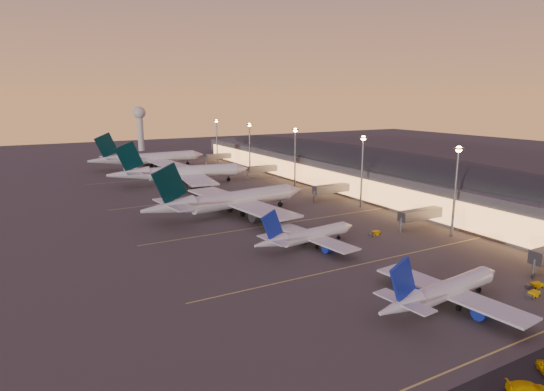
{
  "coord_description": "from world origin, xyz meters",
  "views": [
    {
      "loc": [
        -70.02,
        -84.08,
        38.97
      ],
      "look_at": [
        2.0,
        45.0,
        7.0
      ],
      "focal_mm": 30.0,
      "sensor_mm": 36.0,
      "label": 1
    }
  ],
  "objects_px": {
    "airliner_narrow_north": "(307,236)",
    "baggage_tug_c": "(374,233)",
    "airliner_wide_mid": "(182,173)",
    "baggage_tug_b": "(533,295)",
    "airliner_narrow_south": "(444,291)",
    "baggage_tug_a": "(534,285)",
    "radar_tower": "(140,121)",
    "airliner_wide_far": "(149,159)",
    "service_van_b": "(529,389)",
    "airliner_wide_near": "(230,201)"
  },
  "relations": [
    {
      "from": "baggage_tug_c",
      "to": "airliner_wide_far",
      "type": "bearing_deg",
      "value": 89.75
    },
    {
      "from": "airliner_wide_mid",
      "to": "airliner_wide_near",
      "type": "bearing_deg",
      "value": -86.99
    },
    {
      "from": "airliner_wide_mid",
      "to": "baggage_tug_b",
      "type": "relative_size",
      "value": 17.91
    },
    {
      "from": "airliner_wide_near",
      "to": "service_van_b",
      "type": "bearing_deg",
      "value": -99.15
    },
    {
      "from": "airliner_wide_far",
      "to": "baggage_tug_a",
      "type": "bearing_deg",
      "value": -85.99
    },
    {
      "from": "baggage_tug_b",
      "to": "baggage_tug_c",
      "type": "distance_m",
      "value": 47.22
    },
    {
      "from": "airliner_narrow_south",
      "to": "airliner_wide_mid",
      "type": "distance_m",
      "value": 144.95
    },
    {
      "from": "airliner_wide_far",
      "to": "baggage_tug_b",
      "type": "distance_m",
      "value": 207.62
    },
    {
      "from": "radar_tower",
      "to": "airliner_wide_near",
      "type": "bearing_deg",
      "value": -95.48
    },
    {
      "from": "airliner_wide_far",
      "to": "service_van_b",
      "type": "bearing_deg",
      "value": -95.61
    },
    {
      "from": "radar_tower",
      "to": "airliner_narrow_north",
      "type": "bearing_deg",
      "value": -93.63
    },
    {
      "from": "airliner_wide_far",
      "to": "baggage_tug_a",
      "type": "distance_m",
      "value": 205.69
    },
    {
      "from": "radar_tower",
      "to": "baggage_tug_b",
      "type": "distance_m",
      "value": 296.65
    },
    {
      "from": "baggage_tug_a",
      "to": "service_van_b",
      "type": "relative_size",
      "value": 0.64
    },
    {
      "from": "airliner_wide_mid",
      "to": "baggage_tug_c",
      "type": "xyz_separation_m",
      "value": [
        23.68,
        -103.23,
        -4.8
      ]
    },
    {
      "from": "airliner_narrow_south",
      "to": "baggage_tug_c",
      "type": "relative_size",
      "value": 8.83
    },
    {
      "from": "baggage_tug_b",
      "to": "baggage_tug_c",
      "type": "relative_size",
      "value": 0.91
    },
    {
      "from": "service_van_b",
      "to": "airliner_narrow_south",
      "type": "bearing_deg",
      "value": 12.66
    },
    {
      "from": "airliner_narrow_south",
      "to": "radar_tower",
      "type": "bearing_deg",
      "value": 81.63
    },
    {
      "from": "airliner_narrow_north",
      "to": "airliner_wide_mid",
      "type": "xyz_separation_m",
      "value": [
        -0.71,
        102.74,
        2.23
      ]
    },
    {
      "from": "airliner_wide_mid",
      "to": "radar_tower",
      "type": "xyz_separation_m",
      "value": [
        16.45,
        145.35,
        16.56
      ]
    },
    {
      "from": "airliner_narrow_south",
      "to": "airliner_wide_mid",
      "type": "xyz_separation_m",
      "value": [
        -3.49,
        144.9,
        2.08
      ]
    },
    {
      "from": "baggage_tug_c",
      "to": "service_van_b",
      "type": "height_order",
      "value": "service_van_b"
    },
    {
      "from": "airliner_wide_far",
      "to": "baggage_tug_b",
      "type": "height_order",
      "value": "airliner_wide_far"
    },
    {
      "from": "airliner_wide_mid",
      "to": "service_van_b",
      "type": "relative_size",
      "value": 11.31
    },
    {
      "from": "airliner_wide_mid",
      "to": "airliner_wide_far",
      "type": "bearing_deg",
      "value": 96.56
    },
    {
      "from": "airliner_wide_far",
      "to": "baggage_tug_a",
      "type": "height_order",
      "value": "airliner_wide_far"
    },
    {
      "from": "airliner_narrow_north",
      "to": "airliner_narrow_south",
      "type": "bearing_deg",
      "value": -93.1
    },
    {
      "from": "airliner_narrow_south",
      "to": "airliner_narrow_north",
      "type": "height_order",
      "value": "airliner_narrow_south"
    },
    {
      "from": "airliner_narrow_south",
      "to": "baggage_tug_a",
      "type": "bearing_deg",
      "value": -12.87
    },
    {
      "from": "airliner_wide_far",
      "to": "baggage_tug_b",
      "type": "xyz_separation_m",
      "value": [
        23.37,
        -206.24,
        -4.93
      ]
    },
    {
      "from": "radar_tower",
      "to": "service_van_b",
      "type": "relative_size",
      "value": 5.69
    },
    {
      "from": "baggage_tug_a",
      "to": "service_van_b",
      "type": "xyz_separation_m",
      "value": [
        -35.01,
        -20.55,
        0.36
      ]
    },
    {
      "from": "airliner_wide_near",
      "to": "airliner_narrow_south",
      "type": "bearing_deg",
      "value": -92.33
    },
    {
      "from": "airliner_wide_mid",
      "to": "baggage_tug_b",
      "type": "xyz_separation_m",
      "value": [
        23.02,
        -150.45,
        -4.84
      ]
    },
    {
      "from": "baggage_tug_a",
      "to": "baggage_tug_c",
      "type": "xyz_separation_m",
      "value": [
        -4.13,
        44.67,
        0.05
      ]
    },
    {
      "from": "airliner_wide_near",
      "to": "baggage_tug_c",
      "type": "xyz_separation_m",
      "value": [
        27.14,
        -41.15,
        -4.54
      ]
    },
    {
      "from": "radar_tower",
      "to": "service_van_b",
      "type": "bearing_deg",
      "value": -94.31
    },
    {
      "from": "airliner_narrow_north",
      "to": "airliner_wide_near",
      "type": "distance_m",
      "value": 40.92
    },
    {
      "from": "baggage_tug_b",
      "to": "service_van_b",
      "type": "height_order",
      "value": "service_van_b"
    },
    {
      "from": "airliner_narrow_north",
      "to": "baggage_tug_c",
      "type": "relative_size",
      "value": 8.41
    },
    {
      "from": "airliner_narrow_north",
      "to": "radar_tower",
      "type": "bearing_deg",
      "value": 79.49
    },
    {
      "from": "airliner_wide_far",
      "to": "radar_tower",
      "type": "distance_m",
      "value": 92.6
    },
    {
      "from": "airliner_narrow_north",
      "to": "baggage_tug_a",
      "type": "distance_m",
      "value": 52.74
    },
    {
      "from": "baggage_tug_a",
      "to": "service_van_b",
      "type": "height_order",
      "value": "service_van_b"
    },
    {
      "from": "baggage_tug_c",
      "to": "radar_tower",
      "type": "bearing_deg",
      "value": 82.82
    },
    {
      "from": "airliner_narrow_south",
      "to": "baggage_tug_b",
      "type": "distance_m",
      "value": 20.49
    },
    {
      "from": "airliner_narrow_south",
      "to": "airliner_wide_near",
      "type": "bearing_deg",
      "value": 88.99
    },
    {
      "from": "airliner_wide_mid",
      "to": "baggage_tug_c",
      "type": "relative_size",
      "value": 16.25
    },
    {
      "from": "service_van_b",
      "to": "airliner_narrow_north",
      "type": "bearing_deg",
      "value": 30.21
    }
  ]
}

